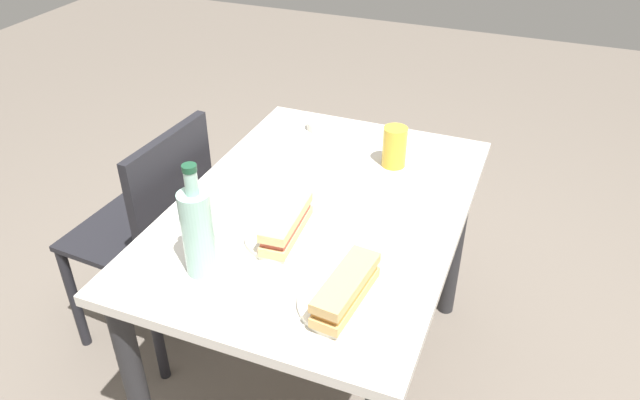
% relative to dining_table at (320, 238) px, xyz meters
% --- Properties ---
extents(ground_plane, '(8.00, 8.00, 0.00)m').
position_rel_dining_table_xyz_m(ground_plane, '(0.00, 0.00, -0.61)').
color(ground_plane, '#6B6056').
extents(dining_table, '(1.12, 0.79, 0.72)m').
position_rel_dining_table_xyz_m(dining_table, '(0.00, 0.00, 0.00)').
color(dining_table, beige).
rests_on(dining_table, ground).
extents(chair_far, '(0.42, 0.42, 0.86)m').
position_rel_dining_table_xyz_m(chair_far, '(-0.01, 0.59, -0.12)').
color(chair_far, black).
rests_on(chair_far, ground).
extents(plate_near, '(0.22, 0.22, 0.01)m').
position_rel_dining_table_xyz_m(plate_near, '(-0.17, 0.02, 0.12)').
color(plate_near, silver).
rests_on(plate_near, dining_table).
extents(baguette_sandwich_near, '(0.23, 0.09, 0.07)m').
position_rel_dining_table_xyz_m(baguette_sandwich_near, '(-0.17, 0.02, 0.16)').
color(baguette_sandwich_near, '#DBB77A').
rests_on(baguette_sandwich_near, plate_near).
extents(knife_near, '(0.18, 0.06, 0.01)m').
position_rel_dining_table_xyz_m(knife_near, '(-0.19, 0.07, 0.13)').
color(knife_near, silver).
rests_on(knife_near, plate_near).
extents(plate_far, '(0.22, 0.22, 0.01)m').
position_rel_dining_table_xyz_m(plate_far, '(-0.35, -0.20, 0.12)').
color(plate_far, silver).
rests_on(plate_far, dining_table).
extents(baguette_sandwich_far, '(0.24, 0.09, 0.07)m').
position_rel_dining_table_xyz_m(baguette_sandwich_far, '(-0.35, -0.20, 0.16)').
color(baguette_sandwich_far, tan).
rests_on(baguette_sandwich_far, plate_far).
extents(knife_far, '(0.18, 0.02, 0.01)m').
position_rel_dining_table_xyz_m(knife_far, '(-0.36, -0.15, 0.13)').
color(knife_far, silver).
rests_on(knife_far, plate_far).
extents(water_bottle, '(0.08, 0.08, 0.30)m').
position_rel_dining_table_xyz_m(water_bottle, '(-0.37, 0.16, 0.23)').
color(water_bottle, '#99C6B7').
rests_on(water_bottle, dining_table).
extents(beer_glass, '(0.07, 0.07, 0.13)m').
position_rel_dining_table_xyz_m(beer_glass, '(0.30, -0.13, 0.18)').
color(beer_glass, gold).
rests_on(beer_glass, dining_table).
extents(olive_bowl, '(0.09, 0.09, 0.03)m').
position_rel_dining_table_xyz_m(olive_bowl, '(0.44, 0.18, 0.13)').
color(olive_bowl, silver).
rests_on(olive_bowl, dining_table).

